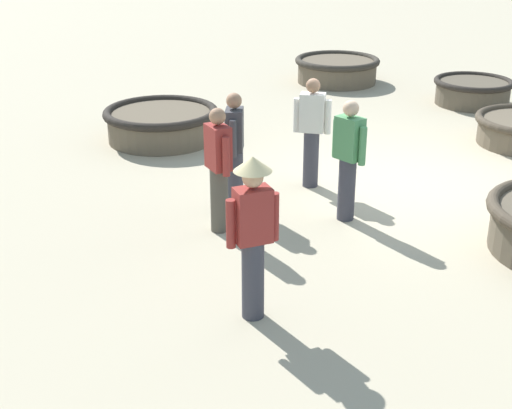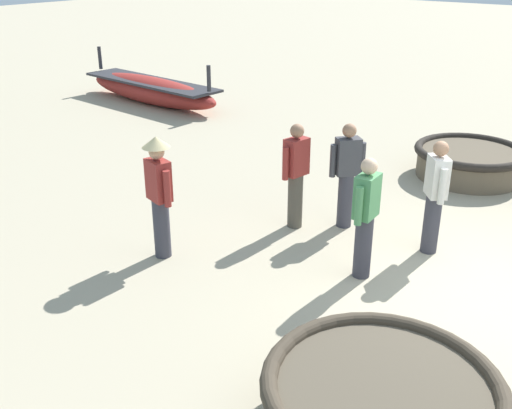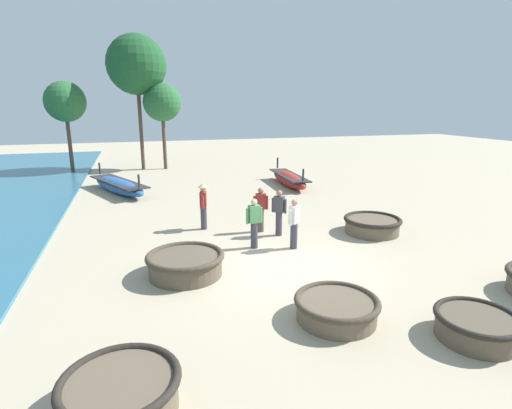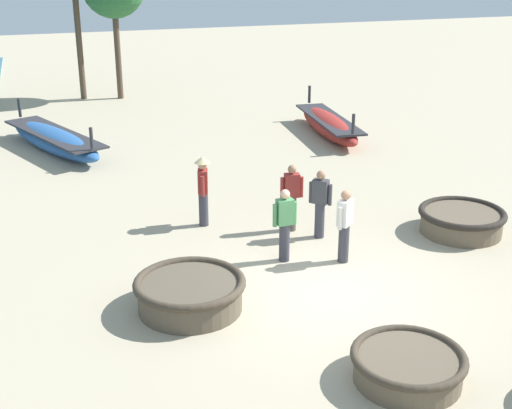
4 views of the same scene
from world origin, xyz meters
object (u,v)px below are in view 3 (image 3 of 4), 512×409
fisherman_standing_right (261,208)px  fisherman_by_coracle (254,222)px  coracle_beside_post (185,263)px  long_boat_white_hull (118,186)px  coracle_far_right (477,325)px  coracle_far_left (372,224)px  tree_tall_back (162,103)px  coracle_nearest (337,308)px  long_boat_red_hull (289,179)px  fisherman_hauling (203,203)px  tree_center (136,65)px  fisherman_crouching (294,222)px  tree_left_mid (65,102)px  fisherman_with_hat (279,212)px  coracle_center (121,392)px

fisherman_standing_right → fisherman_by_coracle: (-0.69, -1.49, 0.00)m
coracle_beside_post → long_boat_white_hull: bearing=99.9°
coracle_far_right → fisherman_standing_right: size_ratio=1.00×
coracle_far_left → tree_tall_back: tree_tall_back is taller
coracle_nearest → tree_tall_back: size_ratio=0.31×
coracle_nearest → long_boat_red_hull: size_ratio=0.37×
fisherman_hauling → long_boat_white_hull: bearing=112.9°
coracle_nearest → long_boat_red_hull: long_boat_red_hull is taller
coracle_nearest → fisherman_standing_right: size_ratio=1.13×
fisherman_hauling → tree_center: (-1.63, 14.68, 5.84)m
coracle_far_right → fisherman_by_coracle: 6.56m
long_boat_white_hull → coracle_far_right: bearing=-66.4°
coracle_beside_post → tree_center: bearing=91.5°
coracle_nearest → fisherman_crouching: (0.77, 4.18, 0.57)m
fisherman_by_coracle → tree_center: bearing=99.3°
coracle_far_right → long_boat_red_hull: 14.97m
coracle_far_right → fisherman_crouching: fisherman_crouching is taller
coracle_beside_post → fisherman_hauling: bearing=73.3°
coracle_nearest → tree_center: bearing=98.4°
fisherman_by_coracle → tree_left_mid: tree_left_mid is taller
long_boat_red_hull → fisherman_crouching: size_ratio=3.06×
fisherman_with_hat → fisherman_crouching: size_ratio=1.00×
coracle_far_right → tree_tall_back: tree_tall_back is taller
coracle_nearest → fisherman_crouching: bearing=79.6°
coracle_far_left → tree_left_mid: 20.81m
fisherman_hauling → fisherman_with_hat: bearing=-31.9°
coracle_far_right → long_boat_red_hull: size_ratio=0.33×
coracle_far_left → fisherman_by_coracle: 4.37m
coracle_center → fisherman_standing_right: size_ratio=1.13×
coracle_center → tree_tall_back: (2.49, 22.66, 4.11)m
coracle_center → tree_tall_back: 23.17m
coracle_beside_post → long_boat_red_hull: size_ratio=0.42×
fisherman_crouching → fisherman_standing_right: bearing=103.8°
fisherman_hauling → coracle_center: bearing=-107.7°
fisherman_with_hat → long_boat_red_hull: bearing=66.0°
coracle_center → tree_center: (1.03, 22.99, 6.48)m
coracle_beside_post → tree_left_mid: (-4.95, 18.41, 4.13)m
fisherman_by_coracle → tree_center: 18.27m
fisherman_crouching → tree_tall_back: (-2.48, 17.12, 3.58)m
coracle_beside_post → fisherman_with_hat: bearing=34.3°
coracle_beside_post → coracle_far_right: bearing=-43.0°
long_boat_white_hull → tree_left_mid: 8.93m
fisherman_with_hat → coracle_far_left: bearing=-12.8°
long_boat_red_hull → coracle_center: bearing=-119.9°
coracle_beside_post → coracle_far_right: 6.69m
coracle_far_right → long_boat_white_hull: size_ratio=0.29×
fisherman_crouching → tree_left_mid: tree_left_mid is taller
tree_tall_back → fisherman_crouching: bearing=-81.8°
coracle_beside_post → coracle_nearest: bearing=-49.5°
tree_tall_back → tree_center: bearing=167.4°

